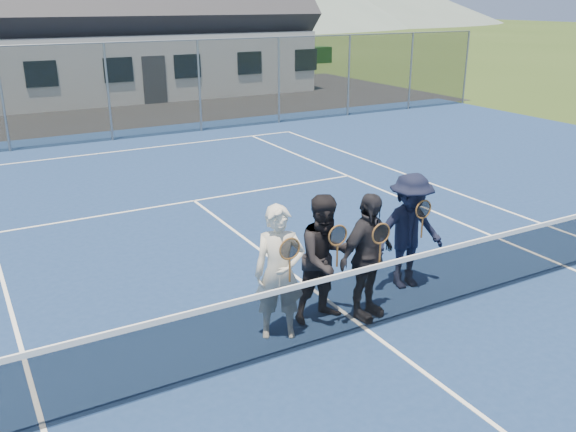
% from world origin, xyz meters
% --- Properties ---
extents(ground, '(220.00, 220.00, 0.00)m').
position_xyz_m(ground, '(0.00, 20.00, 0.00)').
color(ground, '#2D4117').
rests_on(ground, ground).
extents(court_surface, '(30.00, 30.00, 0.02)m').
position_xyz_m(court_surface, '(0.00, 0.00, 0.01)').
color(court_surface, navy).
rests_on(court_surface, ground).
extents(hedge_row, '(40.00, 1.20, 1.10)m').
position_xyz_m(hedge_row, '(0.00, 32.00, 0.55)').
color(hedge_row, black).
rests_on(hedge_row, ground).
extents(court_markings, '(11.03, 23.83, 0.01)m').
position_xyz_m(court_markings, '(0.00, 0.00, 0.02)').
color(court_markings, white).
rests_on(court_markings, court_surface).
extents(tennis_net, '(11.68, 0.08, 1.10)m').
position_xyz_m(tennis_net, '(0.00, 0.00, 0.54)').
color(tennis_net, slate).
rests_on(tennis_net, ground).
extents(perimeter_fence, '(30.07, 0.07, 3.02)m').
position_xyz_m(perimeter_fence, '(0.00, 13.50, 1.52)').
color(perimeter_fence, slate).
rests_on(perimeter_fence, ground).
extents(clubhouse, '(15.60, 8.20, 7.70)m').
position_xyz_m(clubhouse, '(4.00, 24.00, 3.99)').
color(clubhouse, silver).
rests_on(clubhouse, ground).
extents(player_a, '(0.77, 0.66, 1.80)m').
position_xyz_m(player_a, '(-1.08, 0.47, 0.92)').
color(player_a, beige).
rests_on(player_a, court_surface).
extents(player_b, '(0.89, 0.70, 1.80)m').
position_xyz_m(player_b, '(-0.32, 0.56, 0.92)').
color(player_b, black).
rests_on(player_b, court_surface).
extents(player_c, '(1.13, 0.70, 1.80)m').
position_xyz_m(player_c, '(0.21, 0.34, 0.92)').
color(player_c, '#232226').
rests_on(player_c, court_surface).
extents(player_d, '(1.24, 0.80, 1.80)m').
position_xyz_m(player_d, '(1.34, 0.81, 0.92)').
color(player_d, black).
rests_on(player_d, court_surface).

